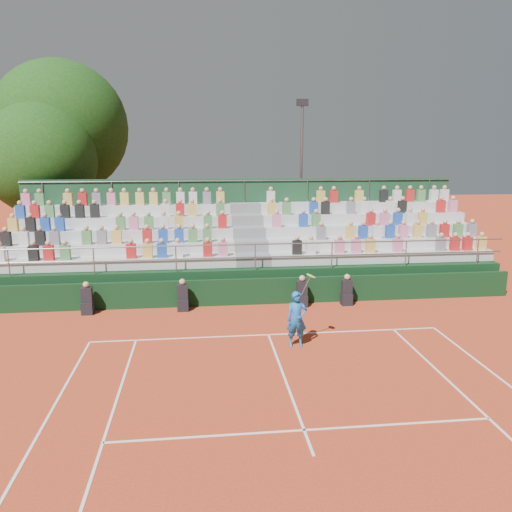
{
  "coord_description": "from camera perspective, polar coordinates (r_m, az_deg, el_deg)",
  "views": [
    {
      "loc": [
        -2.06,
        -14.74,
        5.79
      ],
      "look_at": [
        0.0,
        3.5,
        1.8
      ],
      "focal_mm": 35.0,
      "sensor_mm": 36.0,
      "label": 1
    }
  ],
  "objects": [
    {
      "name": "line_officials",
      "position": [
        18.31,
        -2.78,
        -4.62
      ],
      "size": [
        9.86,
        0.4,
        1.19
      ],
      "color": "black",
      "rests_on": "ground"
    },
    {
      "name": "tree_west",
      "position": [
        27.41,
        -23.44,
        10.08
      ],
      "size": [
        5.53,
        5.53,
        8.01
      ],
      "color": "#3C2316",
      "rests_on": "ground"
    },
    {
      "name": "grandstand",
      "position": [
        21.79,
        -0.88,
        -0.18
      ],
      "size": [
        20.0,
        5.2,
        4.4
      ],
      "color": "black",
      "rests_on": "ground"
    },
    {
      "name": "tennis_player",
      "position": [
        14.88,
        4.69,
        -7.19
      ],
      "size": [
        0.84,
        0.41,
        2.22
      ],
      "color": "#1862B5",
      "rests_on": "ground"
    },
    {
      "name": "tree_east",
      "position": [
        29.96,
        -21.37,
        13.46
      ],
      "size": [
        7.17,
        7.17,
        10.44
      ],
      "color": "#3C2316",
      "rests_on": "ground"
    },
    {
      "name": "ground",
      "position": [
        15.97,
        1.43,
        -9.0
      ],
      "size": [
        90.0,
        90.0,
        0.0
      ],
      "primitive_type": "plane",
      "color": "#C14020",
      "rests_on": "ground"
    },
    {
      "name": "floodlight_mast",
      "position": [
        27.34,
        5.19,
        10.18
      ],
      "size": [
        0.6,
        0.25,
        8.29
      ],
      "color": "gray",
      "rests_on": "ground"
    },
    {
      "name": "courtside_wall",
      "position": [
        18.82,
        0.1,
        -4.06
      ],
      "size": [
        20.0,
        0.15,
        1.0
      ],
      "primitive_type": "cube",
      "color": "black",
      "rests_on": "ground"
    }
  ]
}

